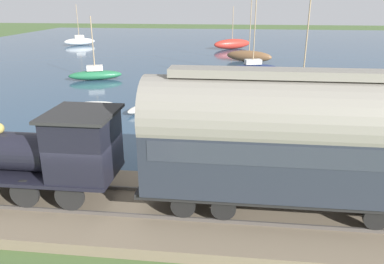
{
  "coord_description": "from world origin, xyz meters",
  "views": [
    {
      "loc": [
        -10.65,
        -4.64,
        6.8
      ],
      "look_at": [
        2.57,
        -3.11,
        2.06
      ],
      "focal_mm": 35.0,
      "sensor_mm": 36.0,
      "label": 1
    }
  ],
  "objects_px": {
    "sailboat_green": "(95,74)",
    "rowboat_mid_harbor": "(143,108)",
    "steam_locomotive": "(47,150)",
    "sailboat_white": "(79,41)",
    "rowboat_near_shore": "(91,105)",
    "sailboat_navy": "(253,68)",
    "passenger_coach": "(301,138)",
    "sailboat_brown": "(249,56)",
    "rowboat_far_out": "(227,120)",
    "sailboat_red": "(232,44)",
    "sailboat_yellow": "(302,89)"
  },
  "relations": [
    {
      "from": "sailboat_white",
      "to": "rowboat_near_shore",
      "type": "distance_m",
      "value": 37.43
    },
    {
      "from": "sailboat_red",
      "to": "sailboat_yellow",
      "type": "relative_size",
      "value": 0.68
    },
    {
      "from": "sailboat_yellow",
      "to": "sailboat_white",
      "type": "xyz_separation_m",
      "value": [
        29.3,
        29.2,
        0.07
      ]
    },
    {
      "from": "sailboat_brown",
      "to": "sailboat_green",
      "type": "bearing_deg",
      "value": 149.77
    },
    {
      "from": "sailboat_red",
      "to": "sailboat_white",
      "type": "bearing_deg",
      "value": 54.37
    },
    {
      "from": "sailboat_green",
      "to": "rowboat_near_shore",
      "type": "bearing_deg",
      "value": 178.73
    },
    {
      "from": "rowboat_mid_harbor",
      "to": "rowboat_near_shore",
      "type": "relative_size",
      "value": 0.88
    },
    {
      "from": "sailboat_white",
      "to": "rowboat_far_out",
      "type": "bearing_deg",
      "value": -178.28
    },
    {
      "from": "sailboat_navy",
      "to": "rowboat_far_out",
      "type": "xyz_separation_m",
      "value": [
        -15.44,
        2.01,
        -0.34
      ]
    },
    {
      "from": "sailboat_navy",
      "to": "rowboat_mid_harbor",
      "type": "height_order",
      "value": "sailboat_navy"
    },
    {
      "from": "steam_locomotive",
      "to": "passenger_coach",
      "type": "height_order",
      "value": "passenger_coach"
    },
    {
      "from": "passenger_coach",
      "to": "sailboat_white",
      "type": "height_order",
      "value": "sailboat_white"
    },
    {
      "from": "rowboat_near_shore",
      "to": "sailboat_green",
      "type": "bearing_deg",
      "value": 0.75
    },
    {
      "from": "sailboat_yellow",
      "to": "rowboat_mid_harbor",
      "type": "distance_m",
      "value": 11.95
    },
    {
      "from": "steam_locomotive",
      "to": "rowboat_far_out",
      "type": "bearing_deg",
      "value": -29.77
    },
    {
      "from": "sailboat_green",
      "to": "sailboat_brown",
      "type": "height_order",
      "value": "sailboat_brown"
    },
    {
      "from": "steam_locomotive",
      "to": "sailboat_white",
      "type": "bearing_deg",
      "value": 21.44
    },
    {
      "from": "sailboat_brown",
      "to": "passenger_coach",
      "type": "bearing_deg",
      "value": -160.03
    },
    {
      "from": "rowboat_mid_harbor",
      "to": "rowboat_far_out",
      "type": "bearing_deg",
      "value": -168.62
    },
    {
      "from": "steam_locomotive",
      "to": "sailboat_red",
      "type": "xyz_separation_m",
      "value": [
        44.57,
        -5.46,
        -1.41
      ]
    },
    {
      "from": "steam_locomotive",
      "to": "sailboat_yellow",
      "type": "height_order",
      "value": "sailboat_yellow"
    },
    {
      "from": "steam_locomotive",
      "to": "sailboat_yellow",
      "type": "xyz_separation_m",
      "value": [
        17.09,
        -10.98,
        -1.58
      ]
    },
    {
      "from": "sailboat_brown",
      "to": "rowboat_near_shore",
      "type": "xyz_separation_m",
      "value": [
        -20.9,
        10.82,
        -0.43
      ]
    },
    {
      "from": "rowboat_mid_harbor",
      "to": "rowboat_far_out",
      "type": "relative_size",
      "value": 1.14
    },
    {
      "from": "sailboat_green",
      "to": "sailboat_yellow",
      "type": "height_order",
      "value": "sailboat_yellow"
    },
    {
      "from": "sailboat_navy",
      "to": "sailboat_yellow",
      "type": "distance_m",
      "value": 8.9
    },
    {
      "from": "rowboat_far_out",
      "to": "sailboat_green",
      "type": "bearing_deg",
      "value": 91.9
    },
    {
      "from": "passenger_coach",
      "to": "rowboat_far_out",
      "type": "xyz_separation_m",
      "value": [
        9.93,
        2.37,
        -2.67
      ]
    },
    {
      "from": "rowboat_mid_harbor",
      "to": "rowboat_near_shore",
      "type": "xyz_separation_m",
      "value": [
        0.33,
        3.57,
        -0.03
      ]
    },
    {
      "from": "passenger_coach",
      "to": "sailboat_navy",
      "type": "height_order",
      "value": "sailboat_navy"
    },
    {
      "from": "sailboat_green",
      "to": "rowboat_mid_harbor",
      "type": "height_order",
      "value": "sailboat_green"
    },
    {
      "from": "sailboat_yellow",
      "to": "sailboat_red",
      "type": "bearing_deg",
      "value": 46.28
    },
    {
      "from": "sailboat_green",
      "to": "rowboat_mid_harbor",
      "type": "xyz_separation_m",
      "value": [
        -9.33,
        -6.6,
        -0.24
      ]
    },
    {
      "from": "sailboat_white",
      "to": "sailboat_green",
      "type": "bearing_deg",
      "value": 173.68
    },
    {
      "from": "sailboat_red",
      "to": "rowboat_far_out",
      "type": "xyz_separation_m",
      "value": [
        -34.63,
        -0.22,
        -0.49
      ]
    },
    {
      "from": "sailboat_green",
      "to": "sailboat_white",
      "type": "relative_size",
      "value": 0.9
    },
    {
      "from": "passenger_coach",
      "to": "sailboat_yellow",
      "type": "relative_size",
      "value": 1.13
    },
    {
      "from": "rowboat_near_shore",
      "to": "sailboat_navy",
      "type": "bearing_deg",
      "value": -57.38
    },
    {
      "from": "sailboat_brown",
      "to": "steam_locomotive",
      "type": "bearing_deg",
      "value": -173.79
    },
    {
      "from": "passenger_coach",
      "to": "sailboat_brown",
      "type": "distance_m",
      "value": 33.06
    },
    {
      "from": "steam_locomotive",
      "to": "passenger_coach",
      "type": "relative_size",
      "value": 0.62
    },
    {
      "from": "sailboat_navy",
      "to": "rowboat_far_out",
      "type": "bearing_deg",
      "value": 156.48
    },
    {
      "from": "passenger_coach",
      "to": "sailboat_yellow",
      "type": "height_order",
      "value": "sailboat_yellow"
    },
    {
      "from": "sailboat_yellow",
      "to": "steam_locomotive",
      "type": "bearing_deg",
      "value": -177.8
    },
    {
      "from": "sailboat_yellow",
      "to": "rowboat_near_shore",
      "type": "bearing_deg",
      "value": 144.27
    },
    {
      "from": "sailboat_brown",
      "to": "rowboat_far_out",
      "type": "xyz_separation_m",
      "value": [
        -23.05,
        1.86,
        -0.43
      ]
    },
    {
      "from": "passenger_coach",
      "to": "sailboat_red",
      "type": "xyz_separation_m",
      "value": [
        44.57,
        2.59,
        -2.19
      ]
    },
    {
      "from": "sailboat_yellow",
      "to": "rowboat_mid_harbor",
      "type": "relative_size",
      "value": 3.2
    },
    {
      "from": "rowboat_far_out",
      "to": "sailboat_white",
      "type": "bearing_deg",
      "value": 78.07
    },
    {
      "from": "passenger_coach",
      "to": "sailboat_brown",
      "type": "xyz_separation_m",
      "value": [
        32.98,
        0.51,
        -2.24
      ]
    }
  ]
}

